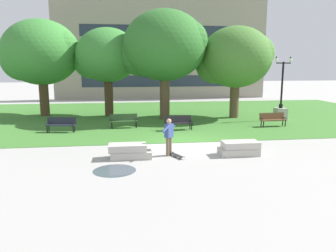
{
  "coord_description": "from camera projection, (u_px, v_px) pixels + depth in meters",
  "views": [
    {
      "loc": [
        -3.16,
        -16.74,
        4.04
      ],
      "look_at": [
        -1.11,
        -1.4,
        1.2
      ],
      "focal_mm": 35.0,
      "sensor_mm": 36.0,
      "label": 1
    }
  ],
  "objects": [
    {
      "name": "concrete_block_left",
      "position": [
        239.0,
        148.0,
        15.05
      ],
      "size": [
        1.81,
        0.9,
        0.64
      ],
      "color": "#B2ADA3",
      "rests_on": "ground"
    },
    {
      "name": "park_bench_far_left",
      "position": [
        61.0,
        124.0,
        20.2
      ],
      "size": [
        1.86,
        0.77,
        0.9
      ],
      "color": "#1E232D",
      "rests_on": "grass_lawn"
    },
    {
      "name": "lamp_post_right",
      "position": [
        281.0,
        107.0,
        24.65
      ],
      "size": [
        1.32,
        0.8,
        4.74
      ],
      "color": "#ADA89E",
      "rests_on": "grass_lawn"
    },
    {
      "name": "grass_lawn",
      "position": [
        163.0,
        115.0,
        27.21
      ],
      "size": [
        40.0,
        20.0,
        0.02
      ],
      "primitive_type": "cube",
      "color": "#3D752D",
      "rests_on": "ground"
    },
    {
      "name": "tree_far_left",
      "position": [
        235.0,
        58.0,
        25.21
      ],
      "size": [
        5.77,
        5.5,
        7.04
      ],
      "color": "brown",
      "rests_on": "grass_lawn"
    },
    {
      "name": "ground_plane",
      "position": [
        185.0,
        143.0,
        17.46
      ],
      "size": [
        140.0,
        140.0,
        0.0
      ],
      "primitive_type": "plane",
      "color": "#A3A09B"
    },
    {
      "name": "park_bench_near_left",
      "position": [
        179.0,
        122.0,
        20.85
      ],
      "size": [
        1.86,
        0.78,
        0.9
      ],
      "color": "black",
      "rests_on": "grass_lawn"
    },
    {
      "name": "park_bench_far_right",
      "position": [
        124.0,
        120.0,
        21.58
      ],
      "size": [
        1.83,
        0.65,
        0.9
      ],
      "color": "#284723",
      "rests_on": "grass_lawn"
    },
    {
      "name": "tree_far_right",
      "position": [
        40.0,
        53.0,
        26.13
      ],
      "size": [
        6.4,
        6.1,
        7.69
      ],
      "color": "#4C3823",
      "rests_on": "grass_lawn"
    },
    {
      "name": "tree_near_right",
      "position": [
        107.0,
        56.0,
        25.98
      ],
      "size": [
        5.27,
        5.02,
        7.01
      ],
      "color": "#42301E",
      "rests_on": "grass_lawn"
    },
    {
      "name": "person_skateboarder",
      "position": [
        169.0,
        135.0,
        14.83
      ],
      "size": [
        0.8,
        1.35,
        1.71
      ],
      "color": "brown",
      "rests_on": "ground"
    },
    {
      "name": "tree_near_left",
      "position": [
        164.0,
        47.0,
        24.42
      ],
      "size": [
        6.5,
        6.19,
        8.16
      ],
      "color": "brown",
      "rests_on": "grass_lawn"
    },
    {
      "name": "puddle",
      "position": [
        114.0,
        171.0,
        12.83
      ],
      "size": [
        1.69,
        1.69,
        0.01
      ],
      "primitive_type": "cylinder",
      "color": "#47515B",
      "rests_on": "ground"
    },
    {
      "name": "park_bench_near_right",
      "position": [
        273.0,
        119.0,
        22.12
      ],
      "size": [
        1.83,
        0.66,
        0.9
      ],
      "color": "brown",
      "rests_on": "grass_lawn"
    },
    {
      "name": "building_facade_distant",
      "position": [
        162.0,
        48.0,
        40.43
      ],
      "size": [
        26.29,
        1.03,
        12.5
      ],
      "color": "gray",
      "rests_on": "ground"
    },
    {
      "name": "concrete_block_center",
      "position": [
        129.0,
        151.0,
        14.54
      ],
      "size": [
        1.88,
        0.9,
        0.64
      ],
      "color": "#B2ADA3",
      "rests_on": "ground"
    },
    {
      "name": "skateboard",
      "position": [
        177.0,
        155.0,
        14.72
      ],
      "size": [
        0.6,
        1.01,
        0.14
      ],
      "color": "black",
      "rests_on": "ground"
    }
  ]
}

